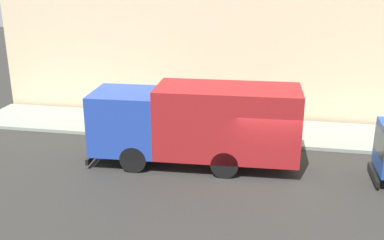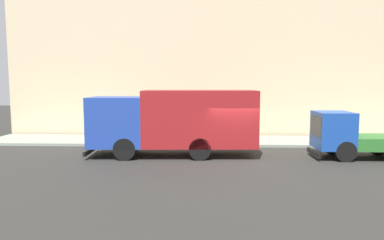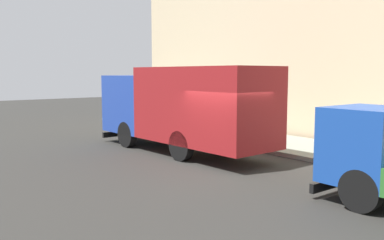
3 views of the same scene
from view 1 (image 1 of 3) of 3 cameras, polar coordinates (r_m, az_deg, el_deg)
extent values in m
plane|color=#2A2927|center=(18.09, 9.55, -6.95)|extent=(80.00, 80.00, 0.00)
cube|color=gray|center=(22.52, 9.88, -1.50)|extent=(3.66, 30.00, 0.16)
cube|color=beige|center=(23.62, 10.74, 12.76)|extent=(0.50, 30.00, 10.87)
cube|color=#203FA0|center=(18.82, -8.20, -0.06)|extent=(2.55, 2.74, 2.45)
cube|color=black|center=(19.13, -11.98, 0.95)|extent=(2.05, 0.15, 1.37)
cube|color=maroon|center=(18.07, 4.45, -0.16)|extent=(2.67, 5.71, 2.78)
cube|color=black|center=(19.75, -11.86, -3.90)|extent=(2.34, 0.22, 0.24)
cylinder|color=black|center=(18.16, -7.34, -4.87)|extent=(0.34, 1.08, 1.07)
cylinder|color=black|center=(20.07, -5.75, -2.47)|extent=(0.34, 1.08, 1.07)
cylinder|color=black|center=(17.59, 4.09, -5.57)|extent=(0.34, 1.08, 1.07)
cylinder|color=black|center=(19.56, 4.56, -3.01)|extent=(0.34, 1.08, 1.07)
cube|color=black|center=(18.22, 22.50, -2.52)|extent=(1.61, 0.06, 1.01)
cube|color=black|center=(18.69, 21.76, -6.32)|extent=(1.84, 0.12, 0.24)
cylinder|color=black|center=(22.34, -1.67, -0.09)|extent=(0.29, 0.29, 0.80)
cylinder|color=#2E5A96|center=(22.12, -1.68, 1.69)|extent=(0.39, 0.39, 0.65)
sphere|color=brown|center=(21.99, -1.70, 2.76)|extent=(0.21, 0.21, 0.21)
cylinder|color=brown|center=(22.19, -8.73, -0.38)|extent=(0.37, 0.37, 0.84)
cylinder|color=tan|center=(21.96, -8.82, 1.47)|extent=(0.49, 0.49, 0.67)
sphere|color=#93694D|center=(21.84, -8.88, 2.57)|extent=(0.21, 0.21, 0.21)
cone|color=orange|center=(21.93, -8.06, -0.83)|extent=(0.46, 0.46, 0.66)
camera|label=2|loc=(4.37, -51.72, -63.77)|focal=32.54mm
camera|label=3|loc=(13.18, 58.80, -11.68)|focal=38.67mm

